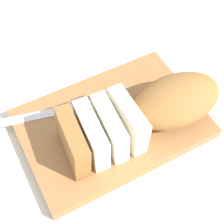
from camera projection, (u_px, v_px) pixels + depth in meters
name	position (u px, v px, depth m)	size (l,w,h in m)	color
ground_plane	(112.00, 127.00, 0.72)	(3.00, 3.00, 0.00)	silver
cutting_board	(112.00, 124.00, 0.71)	(0.37, 0.25, 0.03)	#9E6B3D
bread_loaf	(148.00, 112.00, 0.66)	(0.34, 0.14, 0.09)	#996633
bread_knife	(95.00, 101.00, 0.71)	(0.30, 0.11, 0.03)	silver
crumb_near_knife	(146.00, 123.00, 0.69)	(0.00, 0.00, 0.00)	tan
crumb_near_loaf	(124.00, 104.00, 0.71)	(0.01, 0.01, 0.01)	tan
crumb_stray_left	(142.00, 140.00, 0.67)	(0.01, 0.01, 0.01)	tan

